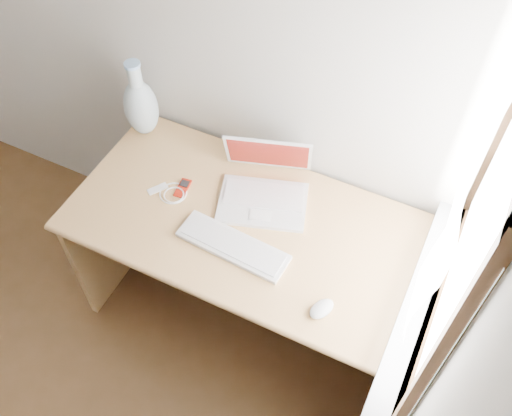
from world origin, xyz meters
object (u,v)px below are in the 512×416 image
at_px(vase, 141,105).
at_px(desk, 258,238).
at_px(external_keyboard, 233,246).
at_px(laptop, 268,188).

bearing_deg(vase, desk, -14.66).
height_order(desk, vase, vase).
distance_m(external_keyboard, vase, 0.76).
distance_m(laptop, vase, 0.66).
bearing_deg(desk, external_keyboard, -90.55).
relative_size(desk, external_keyboard, 3.20).
bearing_deg(desk, vase, 165.34).
distance_m(desk, vase, 0.76).
xyz_separation_m(desk, vase, (-0.64, 0.17, 0.37)).
xyz_separation_m(laptop, external_keyboard, (-0.01, -0.28, -0.04)).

